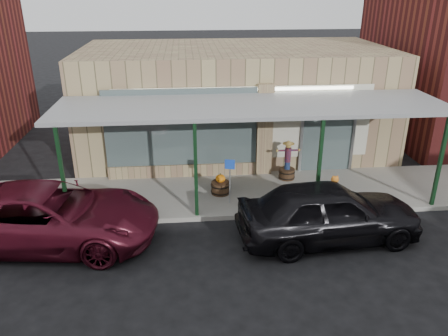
{
  "coord_description": "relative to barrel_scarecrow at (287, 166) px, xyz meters",
  "views": [
    {
      "loc": [
        -2.03,
        -9.29,
        6.48
      ],
      "look_at": [
        -0.95,
        2.6,
        1.44
      ],
      "focal_mm": 35.0,
      "sensor_mm": 36.0,
      "label": 1
    }
  ],
  "objects": [
    {
      "name": "block_buildings_near",
      "position": [
        0.57,
        4.7,
        3.14
      ],
      "size": [
        61.0,
        8.0,
        8.0
      ],
      "color": "maroon",
      "rests_on": "ground"
    },
    {
      "name": "handicap_sign",
      "position": [
        -2.19,
        -1.69,
        0.46
      ],
      "size": [
        0.3,
        0.09,
        1.46
      ],
      "rotation": [
        0.0,
        0.0,
        -0.24
      ],
      "color": "gray",
      "rests_on": "sidewalk"
    },
    {
      "name": "awning",
      "position": [
        -1.44,
        -0.94,
        2.38
      ],
      "size": [
        12.0,
        3.0,
        3.04
      ],
      "color": "gray",
      "rests_on": "ground"
    },
    {
      "name": "parked_sedan",
      "position": [
        0.27,
        -3.76,
        0.21
      ],
      "size": [
        5.05,
        2.38,
        1.67
      ],
      "rotation": [
        0.0,
        0.0,
        1.65
      ],
      "color": "black",
      "rests_on": "ground"
    },
    {
      "name": "car_maroon",
      "position": [
        -7.19,
        -3.21,
        0.17
      ],
      "size": [
        6.03,
        3.3,
        1.6
      ],
      "primitive_type": "imported",
      "rotation": [
        0.0,
        0.0,
        1.46
      ],
      "color": "#470E1C",
      "rests_on": "ground"
    },
    {
      "name": "storefront",
      "position": [
        -1.44,
        3.66,
        1.46
      ],
      "size": [
        12.0,
        6.25,
        4.2
      ],
      "color": "#9E8C60",
      "rests_on": "ground"
    },
    {
      "name": "sidewalk",
      "position": [
        -1.44,
        -0.9,
        -0.56
      ],
      "size": [
        40.0,
        3.2,
        0.15
      ],
      "primitive_type": "cube",
      "color": "gray",
      "rests_on": "ground"
    },
    {
      "name": "barrel_pumpkin",
      "position": [
        -2.42,
        -0.97,
        -0.23
      ],
      "size": [
        0.78,
        0.78,
        0.71
      ],
      "rotation": [
        0.0,
        0.0,
        0.37
      ],
      "color": "#442E1B",
      "rests_on": "sidewalk"
    },
    {
      "name": "barrel_scarecrow",
      "position": [
        0.0,
        0.0,
        0.0
      ],
      "size": [
        0.86,
        0.6,
        1.42
      ],
      "rotation": [
        0.0,
        0.0,
        -0.09
      ],
      "color": "#442E1B",
      "rests_on": "sidewalk"
    },
    {
      "name": "ground",
      "position": [
        -1.44,
        -4.5,
        -0.63
      ],
      "size": [
        120.0,
        120.0,
        0.0
      ],
      "primitive_type": "plane",
      "color": "black",
      "rests_on": "ground"
    }
  ]
}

